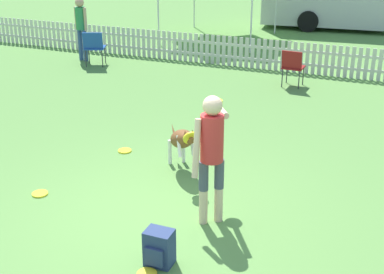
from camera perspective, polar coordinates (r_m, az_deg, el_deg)
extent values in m
plane|color=#5B8C42|center=(6.95, -3.51, -8.46)|extent=(240.00, 240.00, 0.00)
cylinder|color=beige|center=(6.70, 1.21, -7.40)|extent=(0.11, 0.11, 0.47)
cylinder|color=#474C5B|center=(6.49, 1.24, -4.15)|extent=(0.12, 0.12, 0.38)
cylinder|color=beige|center=(6.75, 2.85, -7.17)|extent=(0.11, 0.11, 0.47)
cylinder|color=#474C5B|center=(6.55, 2.92, -3.94)|extent=(0.12, 0.12, 0.38)
cylinder|color=red|center=(6.32, 2.15, -0.13)|extent=(0.39, 0.39, 0.58)
sphere|color=beige|center=(6.17, 2.20, 3.37)|extent=(0.23, 0.23, 0.23)
cylinder|color=beige|center=(6.25, 0.48, -1.23)|extent=(0.09, 0.21, 0.71)
cylinder|color=beige|center=(6.61, 2.98, 3.03)|extent=(0.44, 0.65, 0.14)
cylinder|color=yellow|center=(6.95, 2.37, 3.65)|extent=(0.22, 0.22, 0.02)
cylinder|color=yellow|center=(6.94, 2.37, 3.85)|extent=(0.22, 0.22, 0.02)
ellipsoid|color=brown|center=(7.85, -1.09, -0.20)|extent=(0.71, 0.80, 0.54)
ellipsoid|color=white|center=(7.87, -1.09, -0.57)|extent=(0.38, 0.42, 0.26)
sphere|color=brown|center=(7.40, -0.29, -0.11)|extent=(0.18, 0.18, 0.18)
cone|color=brown|center=(7.31, -0.13, -0.09)|extent=(0.17, 0.18, 0.14)
cylinder|color=yellow|center=(7.31, -0.13, -0.09)|extent=(0.24, 0.22, 0.21)
cone|color=brown|center=(7.41, 0.05, 0.51)|extent=(0.05, 0.05, 0.08)
cone|color=brown|center=(7.38, -0.74, 0.43)|extent=(0.05, 0.05, 0.08)
cylinder|color=white|center=(8.30, -0.91, -1.45)|extent=(0.06, 0.06, 0.39)
cylinder|color=white|center=(8.25, -2.37, -1.61)|extent=(0.06, 0.06, 0.39)
cylinder|color=white|center=(7.67, 0.04, -0.84)|extent=(0.15, 0.18, 0.31)
cylinder|color=white|center=(7.62, -1.38, -0.99)|extent=(0.15, 0.18, 0.31)
cone|color=brown|center=(8.33, -1.94, 0.49)|extent=(0.26, 0.31, 0.24)
cylinder|color=yellow|center=(8.81, -7.19, -1.45)|extent=(0.22, 0.22, 0.02)
cylinder|color=yellow|center=(7.73, -15.91, -5.83)|extent=(0.22, 0.22, 0.02)
cylinder|color=yellow|center=(5.95, -4.84, -14.36)|extent=(0.22, 0.22, 0.02)
cube|color=navy|center=(6.00, -3.51, -11.67)|extent=(0.31, 0.23, 0.42)
cube|color=navy|center=(5.92, -4.07, -12.68)|extent=(0.21, 0.04, 0.21)
cube|color=beige|center=(13.42, 10.22, 7.81)|extent=(19.01, 0.04, 0.06)
cube|color=beige|center=(13.35, 10.32, 9.12)|extent=(19.01, 0.04, 0.06)
cube|color=beige|center=(17.31, -19.48, 10.72)|extent=(0.09, 0.02, 0.75)
cube|color=beige|center=(17.22, -19.09, 10.71)|extent=(0.09, 0.02, 0.75)
cube|color=beige|center=(17.12, -18.69, 10.70)|extent=(0.09, 0.02, 0.75)
cube|color=beige|center=(17.02, -18.29, 10.68)|extent=(0.09, 0.02, 0.75)
cube|color=beige|center=(16.92, -17.89, 10.67)|extent=(0.09, 0.02, 0.75)
cube|color=beige|center=(16.83, -17.48, 10.65)|extent=(0.09, 0.02, 0.75)
cube|color=beige|center=(16.73, -17.07, 10.64)|extent=(0.09, 0.02, 0.75)
cube|color=beige|center=(16.64, -16.65, 10.62)|extent=(0.09, 0.02, 0.75)
cube|color=beige|center=(16.55, -16.23, 10.60)|extent=(0.09, 0.02, 0.75)
cube|color=beige|center=(16.45, -15.80, 10.59)|extent=(0.09, 0.02, 0.75)
cube|color=beige|center=(16.36, -15.37, 10.57)|extent=(0.09, 0.02, 0.75)
cube|color=beige|center=(16.27, -14.93, 10.55)|extent=(0.09, 0.02, 0.75)
cube|color=beige|center=(16.18, -14.49, 10.53)|extent=(0.09, 0.02, 0.75)
cube|color=beige|center=(16.09, -14.05, 10.50)|extent=(0.09, 0.02, 0.75)
cube|color=beige|center=(16.01, -13.60, 10.48)|extent=(0.09, 0.02, 0.75)
cube|color=beige|center=(15.92, -13.14, 10.46)|extent=(0.09, 0.02, 0.75)
cube|color=beige|center=(15.84, -12.68, 10.44)|extent=(0.09, 0.02, 0.75)
cube|color=beige|center=(15.75, -12.21, 10.41)|extent=(0.09, 0.02, 0.75)
cube|color=beige|center=(15.67, -11.74, 10.38)|extent=(0.09, 0.02, 0.75)
cube|color=beige|center=(15.58, -11.27, 10.36)|extent=(0.09, 0.02, 0.75)
cube|color=beige|center=(15.50, -10.79, 10.33)|extent=(0.09, 0.02, 0.75)
cube|color=beige|center=(15.42, -10.30, 10.30)|extent=(0.09, 0.02, 0.75)
cube|color=beige|center=(15.34, -9.81, 10.27)|extent=(0.09, 0.02, 0.75)
cube|color=beige|center=(15.26, -9.32, 10.24)|extent=(0.09, 0.02, 0.75)
cube|color=beige|center=(15.19, -8.82, 10.21)|extent=(0.09, 0.02, 0.75)
cube|color=beige|center=(15.11, -8.31, 10.17)|extent=(0.09, 0.02, 0.75)
cube|color=beige|center=(15.04, -7.80, 10.14)|extent=(0.09, 0.02, 0.75)
cube|color=beige|center=(14.96, -7.28, 10.10)|extent=(0.09, 0.02, 0.75)
cube|color=beige|center=(14.89, -6.76, 10.07)|extent=(0.09, 0.02, 0.75)
cube|color=beige|center=(14.82, -6.24, 10.03)|extent=(0.09, 0.02, 0.75)
cube|color=beige|center=(14.75, -5.71, 9.99)|extent=(0.09, 0.02, 0.75)
cube|color=beige|center=(14.68, -5.18, 9.95)|extent=(0.09, 0.02, 0.75)
cube|color=beige|center=(14.61, -4.64, 9.91)|extent=(0.09, 0.02, 0.75)
cube|color=beige|center=(14.55, -4.09, 9.87)|extent=(0.09, 0.02, 0.75)
cube|color=beige|center=(14.48, -3.54, 9.82)|extent=(0.09, 0.02, 0.75)
cube|color=beige|center=(14.42, -2.99, 9.78)|extent=(0.09, 0.02, 0.75)
cube|color=beige|center=(14.36, -2.43, 9.73)|extent=(0.09, 0.02, 0.75)
cube|color=beige|center=(14.30, -1.87, 9.68)|extent=(0.09, 0.02, 0.75)
cube|color=beige|center=(14.24, -1.30, 9.63)|extent=(0.09, 0.02, 0.75)
cube|color=beige|center=(14.18, -0.73, 9.58)|extent=(0.09, 0.02, 0.75)
cube|color=beige|center=(14.12, -0.15, 9.53)|extent=(0.09, 0.02, 0.75)
cube|color=beige|center=(14.07, 0.43, 9.48)|extent=(0.09, 0.02, 0.75)
cube|color=beige|center=(14.01, 1.02, 9.42)|extent=(0.09, 0.02, 0.75)
cube|color=beige|center=(13.96, 1.61, 9.37)|extent=(0.09, 0.02, 0.75)
cube|color=beige|center=(13.91, 2.20, 9.31)|extent=(0.09, 0.02, 0.75)
cube|color=beige|center=(13.86, 2.80, 9.25)|extent=(0.09, 0.02, 0.75)
cube|color=beige|center=(13.81, 3.40, 9.19)|extent=(0.09, 0.02, 0.75)
cube|color=beige|center=(13.76, 4.01, 9.13)|extent=(0.09, 0.02, 0.75)
cube|color=beige|center=(13.72, 4.62, 9.06)|extent=(0.09, 0.02, 0.75)
cube|color=beige|center=(13.67, 5.23, 9.00)|extent=(0.09, 0.02, 0.75)
cube|color=beige|center=(13.63, 5.85, 8.93)|extent=(0.09, 0.02, 0.75)
cube|color=beige|center=(13.59, 6.47, 8.87)|extent=(0.09, 0.02, 0.75)
cube|color=beige|center=(13.55, 7.10, 8.80)|extent=(0.09, 0.02, 0.75)
cube|color=beige|center=(13.52, 7.73, 8.73)|extent=(0.09, 0.02, 0.75)
cube|color=beige|center=(13.48, 8.36, 8.65)|extent=(0.09, 0.02, 0.75)
cube|color=beige|center=(13.45, 8.99, 8.58)|extent=(0.09, 0.02, 0.75)
cube|color=beige|center=(13.41, 9.63, 8.51)|extent=(0.09, 0.02, 0.75)
cube|color=beige|center=(13.38, 10.27, 8.43)|extent=(0.09, 0.02, 0.75)
cube|color=beige|center=(13.35, 10.91, 8.35)|extent=(0.09, 0.02, 0.75)
cube|color=beige|center=(13.33, 11.55, 8.27)|extent=(0.09, 0.02, 0.75)
cube|color=beige|center=(13.30, 12.20, 8.19)|extent=(0.09, 0.02, 0.75)
cube|color=beige|center=(13.28, 12.85, 8.11)|extent=(0.09, 0.02, 0.75)
cube|color=beige|center=(13.26, 13.50, 8.03)|extent=(0.09, 0.02, 0.75)
cube|color=beige|center=(13.24, 14.15, 7.95)|extent=(0.09, 0.02, 0.75)
cube|color=beige|center=(13.22, 14.81, 7.86)|extent=(0.09, 0.02, 0.75)
cube|color=beige|center=(13.20, 15.46, 7.77)|extent=(0.09, 0.02, 0.75)
cube|color=beige|center=(13.18, 16.12, 7.69)|extent=(0.09, 0.02, 0.75)
cube|color=beige|center=(13.17, 16.78, 7.60)|extent=(0.09, 0.02, 0.75)
cube|color=beige|center=(13.16, 17.44, 7.51)|extent=(0.09, 0.02, 0.75)
cube|color=beige|center=(13.15, 18.10, 7.42)|extent=(0.09, 0.02, 0.75)
cube|color=beige|center=(13.14, 18.76, 7.32)|extent=(0.09, 0.02, 0.75)
cube|color=beige|center=(13.13, 19.42, 7.23)|extent=(0.09, 0.02, 0.75)
cylinder|color=#333338|center=(14.19, -9.25, 8.69)|extent=(0.02, 0.02, 0.46)
cylinder|color=#333338|center=(14.27, -10.93, 8.66)|extent=(0.02, 0.02, 0.46)
cylinder|color=#333338|center=(13.79, -9.54, 8.27)|extent=(0.02, 0.02, 0.46)
cylinder|color=#333338|center=(13.87, -11.27, 8.23)|extent=(0.02, 0.02, 0.46)
cube|color=#1E4799|center=(13.98, -10.32, 9.37)|extent=(0.64, 0.64, 0.03)
cube|color=#1E4799|center=(13.72, -10.55, 10.03)|extent=(0.49, 0.26, 0.43)
cylinder|color=#333338|center=(12.41, 11.77, 6.44)|extent=(0.02, 0.02, 0.43)
cylinder|color=#333338|center=(12.50, 10.08, 6.68)|extent=(0.02, 0.02, 0.43)
cylinder|color=#333338|center=(12.06, 11.34, 6.00)|extent=(0.02, 0.02, 0.43)
cylinder|color=#333338|center=(12.15, 9.60, 6.25)|extent=(0.02, 0.02, 0.43)
cube|color=maroon|center=(12.22, 10.77, 7.32)|extent=(0.47, 0.47, 0.03)
cube|color=maroon|center=(11.98, 10.60, 8.05)|extent=(0.45, 0.11, 0.41)
cylinder|color=silver|center=(16.00, -3.63, 13.54)|extent=(0.04, 0.04, 2.11)
cylinder|color=silver|center=(15.01, 6.38, 12.84)|extent=(0.04, 0.04, 2.11)
cylinder|color=silver|center=(17.71, 9.00, 14.20)|extent=(0.04, 0.04, 2.11)
cylinder|color=#334C7A|center=(14.44, -11.33, 9.55)|extent=(0.11, 0.11, 0.83)
cylinder|color=#334C7A|center=(14.57, -11.81, 9.63)|extent=(0.11, 0.11, 0.83)
cylinder|color=#2D8447|center=(14.37, -11.79, 12.30)|extent=(0.27, 0.27, 0.57)
sphere|color=tan|center=(14.31, -11.92, 13.86)|extent=(0.23, 0.23, 0.23)
cylinder|color=tan|center=(14.25, -11.32, 12.21)|extent=(0.08, 0.08, 0.59)
cylinder|color=tan|center=(14.50, -12.25, 12.31)|extent=(0.08, 0.08, 0.59)
cylinder|color=black|center=(20.53, 12.88, 13.03)|extent=(0.69, 0.24, 0.68)
cylinder|color=black|center=(18.30, 12.26, 11.96)|extent=(0.69, 0.24, 0.68)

